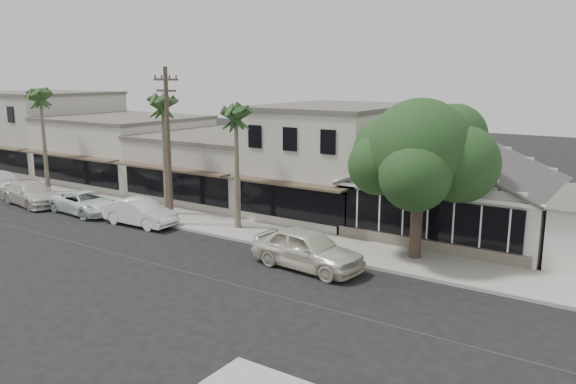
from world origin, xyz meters
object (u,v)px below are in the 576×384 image
Objects in this scene: utility_pole at (168,143)px; car_3 at (32,194)px; car_0 at (307,249)px; car_1 at (140,212)px; car_2 at (85,203)px; shade_tree at (420,155)px.

car_3 is (-11.66, -1.33, -4.01)m from utility_pole.
utility_pole is at bearing 85.57° from car_0.
car_0 is at bearing -83.31° from car_3.
car_1 is 0.88× the size of car_3.
car_0 is 1.14× the size of car_1.
car_1 is 0.92× the size of car_2.
utility_pole is at bearing -170.80° from shade_tree.
shade_tree is (25.49, 3.57, 4.20)m from car_3.
car_3 reaches higher than car_2.
car_2 is (-16.94, 0.92, -0.21)m from car_0.
utility_pole is 7.86m from car_2.
car_0 is at bearing -131.51° from shade_tree.
utility_pole is 1.77× the size of car_2.
car_2 is at bearing 92.25° from car_0.
car_2 is at bearing -76.72° from car_3.
utility_pole is 1.68× the size of car_3.
car_0 reaches higher than car_1.
shade_tree is at bearing -74.18° from car_3.
car_2 is (-5.00, 0.01, -0.07)m from car_1.
utility_pole is 4.43m from car_1.
car_0 is 16.97m from car_2.
shade_tree is at bearing -77.04° from car_2.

